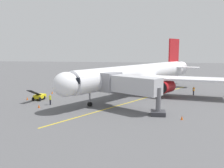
{
  "coord_description": "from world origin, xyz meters",
  "views": [
    {
      "loc": [
        -1.27,
        48.06,
        9.3
      ],
      "look_at": [
        4.73,
        6.24,
        3.0
      ],
      "focal_mm": 38.91,
      "sensor_mm": 36.0,
      "label": 1
    }
  ],
  "objects_px": {
    "ground_crew_marshaller": "(50,99)",
    "ground_crew_wing_walker": "(194,91)",
    "safety_cone_wing_port": "(39,106)",
    "belt_loader_starboard_side": "(39,96)",
    "airplane": "(139,74)",
    "jet_bridge": "(126,85)",
    "safety_cone_nose_right": "(52,92)",
    "safety_cone_wing_starboard": "(182,118)",
    "safety_cone_nose_left": "(27,98)"
  },
  "relations": [
    {
      "from": "ground_crew_marshaller",
      "to": "ground_crew_wing_walker",
      "type": "distance_m",
      "value": 27.64
    },
    {
      "from": "ground_crew_wing_walker",
      "to": "safety_cone_wing_port",
      "type": "relative_size",
      "value": 3.11
    },
    {
      "from": "belt_loader_starboard_side",
      "to": "ground_crew_wing_walker",
      "type": "bearing_deg",
      "value": -163.15
    },
    {
      "from": "airplane",
      "to": "jet_bridge",
      "type": "xyz_separation_m",
      "value": [
        1.48,
        12.4,
        -0.24
      ]
    },
    {
      "from": "safety_cone_nose_right",
      "to": "safety_cone_wing_starboard",
      "type": "distance_m",
      "value": 28.2
    },
    {
      "from": "jet_bridge",
      "to": "safety_cone_nose_left",
      "type": "relative_size",
      "value": 19.36
    },
    {
      "from": "belt_loader_starboard_side",
      "to": "safety_cone_nose_right",
      "type": "bearing_deg",
      "value": -90.02
    },
    {
      "from": "belt_loader_starboard_side",
      "to": "safety_cone_nose_left",
      "type": "bearing_deg",
      "value": 8.31
    },
    {
      "from": "safety_cone_wing_port",
      "to": "ground_crew_marshaller",
      "type": "bearing_deg",
      "value": -113.22
    },
    {
      "from": "ground_crew_marshaller",
      "to": "safety_cone_nose_right",
      "type": "bearing_deg",
      "value": -69.71
    },
    {
      "from": "jet_bridge",
      "to": "safety_cone_nose_right",
      "type": "distance_m",
      "value": 19.41
    },
    {
      "from": "airplane",
      "to": "safety_cone_nose_left",
      "type": "relative_size",
      "value": 65.22
    },
    {
      "from": "safety_cone_wing_port",
      "to": "safety_cone_wing_starboard",
      "type": "distance_m",
      "value": 21.57
    },
    {
      "from": "ground_crew_wing_walker",
      "to": "safety_cone_nose_right",
      "type": "distance_m",
      "value": 28.56
    },
    {
      "from": "safety_cone_nose_left",
      "to": "belt_loader_starboard_side",
      "type": "bearing_deg",
      "value": -171.69
    },
    {
      "from": "safety_cone_nose_left",
      "to": "airplane",
      "type": "bearing_deg",
      "value": -156.4
    },
    {
      "from": "airplane",
      "to": "safety_cone_nose_right",
      "type": "bearing_deg",
      "value": 6.83
    },
    {
      "from": "ground_crew_wing_walker",
      "to": "safety_cone_nose_left",
      "type": "relative_size",
      "value": 3.11
    },
    {
      "from": "jet_bridge",
      "to": "safety_cone_wing_port",
      "type": "bearing_deg",
      "value": 5.8
    },
    {
      "from": "safety_cone_nose_right",
      "to": "safety_cone_wing_starboard",
      "type": "height_order",
      "value": "same"
    },
    {
      "from": "belt_loader_starboard_side",
      "to": "safety_cone_nose_left",
      "type": "xyz_separation_m",
      "value": [
        2.1,
        0.31,
        -0.44
      ]
    },
    {
      "from": "ground_crew_marshaller",
      "to": "safety_cone_nose_left",
      "type": "relative_size",
      "value": 3.11
    },
    {
      "from": "airplane",
      "to": "jet_bridge",
      "type": "distance_m",
      "value": 12.5
    },
    {
      "from": "belt_loader_starboard_side",
      "to": "jet_bridge",
      "type": "bearing_deg",
      "value": 165.62
    },
    {
      "from": "jet_bridge",
      "to": "ground_crew_marshaller",
      "type": "bearing_deg",
      "value": -3.92
    },
    {
      "from": "airplane",
      "to": "belt_loader_starboard_side",
      "type": "bearing_deg",
      "value": 25.25
    },
    {
      "from": "safety_cone_nose_right",
      "to": "safety_cone_wing_port",
      "type": "height_order",
      "value": "same"
    },
    {
      "from": "belt_loader_starboard_side",
      "to": "safety_cone_wing_starboard",
      "type": "xyz_separation_m",
      "value": [
        -23.83,
        8.9,
        -0.44
      ]
    },
    {
      "from": "airplane",
      "to": "safety_cone_wing_port",
      "type": "xyz_separation_m",
      "value": [
        15.03,
        13.78,
        -3.73
      ]
    },
    {
      "from": "airplane",
      "to": "belt_loader_starboard_side",
      "type": "xyz_separation_m",
      "value": [
        17.56,
        8.28,
        -3.29
      ]
    },
    {
      "from": "belt_loader_starboard_side",
      "to": "safety_cone_wing_port",
      "type": "height_order",
      "value": "belt_loader_starboard_side"
    },
    {
      "from": "airplane",
      "to": "ground_crew_wing_walker",
      "type": "relative_size",
      "value": 20.98
    },
    {
      "from": "safety_cone_wing_port",
      "to": "ground_crew_wing_walker",
      "type": "bearing_deg",
      "value": -151.43
    },
    {
      "from": "ground_crew_wing_walker",
      "to": "belt_loader_starboard_side",
      "type": "distance_m",
      "value": 29.73
    },
    {
      "from": "ground_crew_marshaller",
      "to": "ground_crew_wing_walker",
      "type": "height_order",
      "value": "same"
    },
    {
      "from": "airplane",
      "to": "jet_bridge",
      "type": "height_order",
      "value": "airplane"
    },
    {
      "from": "jet_bridge",
      "to": "safety_cone_wing_port",
      "type": "xyz_separation_m",
      "value": [
        13.54,
        1.37,
        -3.49
      ]
    },
    {
      "from": "safety_cone_nose_left",
      "to": "safety_cone_wing_starboard",
      "type": "distance_m",
      "value": 27.31
    },
    {
      "from": "ground_crew_wing_walker",
      "to": "safety_cone_wing_port",
      "type": "xyz_separation_m",
      "value": [
        25.92,
        14.11,
        -0.61
      ]
    },
    {
      "from": "ground_crew_marshaller",
      "to": "belt_loader_starboard_side",
      "type": "xyz_separation_m",
      "value": [
        3.49,
        -3.26,
        -0.17
      ]
    },
    {
      "from": "ground_crew_marshaller",
      "to": "safety_cone_wing_starboard",
      "type": "bearing_deg",
      "value": 164.51
    },
    {
      "from": "safety_cone_wing_port",
      "to": "safety_cone_wing_starboard",
      "type": "relative_size",
      "value": 1.0
    },
    {
      "from": "ground_crew_marshaller",
      "to": "safety_cone_nose_left",
      "type": "height_order",
      "value": "ground_crew_marshaller"
    },
    {
      "from": "airplane",
      "to": "safety_cone_wing_port",
      "type": "height_order",
      "value": "airplane"
    },
    {
      "from": "safety_cone_nose_right",
      "to": "safety_cone_wing_port",
      "type": "xyz_separation_m",
      "value": [
        -2.53,
        11.68,
        0.0
      ]
    },
    {
      "from": "ground_crew_marshaller",
      "to": "belt_loader_starboard_side",
      "type": "bearing_deg",
      "value": -43.04
    },
    {
      "from": "jet_bridge",
      "to": "ground_crew_wing_walker",
      "type": "bearing_deg",
      "value": -134.18
    },
    {
      "from": "ground_crew_wing_walker",
      "to": "safety_cone_wing_starboard",
      "type": "relative_size",
      "value": 3.11
    },
    {
      "from": "safety_cone_wing_port",
      "to": "jet_bridge",
      "type": "bearing_deg",
      "value": -174.2
    },
    {
      "from": "airplane",
      "to": "ground_crew_marshaller",
      "type": "distance_m",
      "value": 18.46
    }
  ]
}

